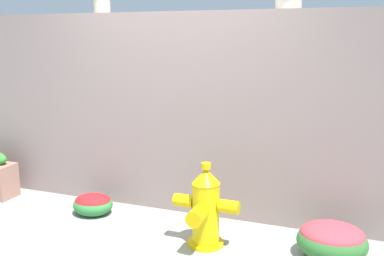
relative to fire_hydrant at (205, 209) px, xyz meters
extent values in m
plane|color=gray|center=(-0.52, -0.33, -0.33)|extent=(24.00, 24.00, 0.00)
cube|color=gray|center=(-0.52, 0.83, 0.68)|extent=(6.56, 0.40, 2.02)
cylinder|color=beige|center=(-1.46, 0.82, 1.79)|extent=(0.17, 0.17, 0.21)
cylinder|color=beige|center=(0.50, 0.81, 1.77)|extent=(0.24, 0.24, 0.16)
cylinder|color=yellow|center=(0.00, 0.02, -0.32)|extent=(0.31, 0.31, 0.03)
cylinder|color=yellow|center=(0.00, 0.02, -0.05)|extent=(0.23, 0.23, 0.56)
cone|color=#E1B409|center=(0.00, 0.02, 0.29)|extent=(0.24, 0.24, 0.13)
cylinder|color=#E1B409|center=(0.00, 0.02, 0.38)|extent=(0.08, 0.08, 0.05)
cylinder|color=#E1B409|center=(-0.20, 0.02, 0.04)|extent=(0.17, 0.11, 0.11)
cylinder|color=#E1B409|center=(0.20, 0.02, 0.04)|extent=(0.17, 0.11, 0.11)
cylinder|color=#E1B409|center=(0.00, -0.20, 0.01)|extent=(0.14, 0.19, 0.14)
ellipsoid|color=#307E3C|center=(-1.31, 0.27, -0.24)|extent=(0.41, 0.37, 0.21)
ellipsoid|color=red|center=(-1.31, 0.27, -0.19)|extent=(0.37, 0.33, 0.12)
ellipsoid|color=#306D2F|center=(1.04, 0.16, -0.20)|extent=(0.57, 0.51, 0.30)
ellipsoid|color=#DB3B45|center=(1.04, 0.16, -0.13)|extent=(0.51, 0.46, 0.17)
camera|label=1|loc=(1.17, -3.40, 1.44)|focal=41.77mm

